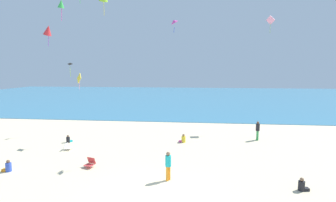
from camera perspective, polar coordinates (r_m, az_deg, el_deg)
ground_plane at (r=23.26m, az=0.59°, el=-9.32°), size 120.00×120.00×0.00m
ocean_water at (r=61.86m, az=4.15°, el=0.94°), size 120.00×60.00×0.05m
beach_chair_near_camera at (r=23.03m, az=-21.18°, el=-9.31°), size 0.58×0.63×0.54m
beach_chair_far_right at (r=18.66m, az=-16.64°, el=-12.82°), size 0.72×0.73×0.65m
person_1 at (r=25.54m, az=19.02°, el=-5.87°), size 0.36×0.36×1.76m
person_2 at (r=16.49m, az=27.28°, el=-16.14°), size 0.61×0.39×0.73m
person_3 at (r=23.65m, az=3.32°, el=-8.34°), size 0.65×0.41×0.77m
person_4 at (r=25.24m, az=-20.94°, el=-7.89°), size 0.52×0.60×0.68m
person_5 at (r=15.72m, az=0.05°, el=-13.60°), size 0.47×0.47×1.74m
person_6 at (r=20.08m, az=-31.60°, el=-12.21°), size 0.61×0.37×0.77m
kite_pink at (r=31.86m, az=21.51°, el=16.07°), size 0.82×0.64×1.88m
kite_yellow at (r=24.15m, az=-18.87°, el=4.70°), size 0.67×0.68×1.46m
kite_green at (r=20.49m, az=-22.33°, el=19.05°), size 0.73×0.71×1.46m
kite_magenta at (r=20.24m, az=1.19°, el=16.96°), size 0.65×0.74×1.02m
kite_black at (r=28.59m, az=-20.68°, el=7.60°), size 0.53×0.55×1.47m
kite_red at (r=24.43m, az=-24.77°, el=13.87°), size 1.09×0.98×1.79m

